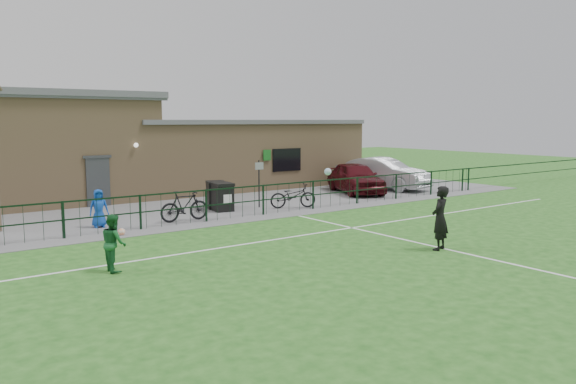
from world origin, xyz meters
TOP-DOWN VIEW (x-y plane):
  - ground at (0.00, 0.00)m, footprint 90.00×90.00m
  - paving_strip at (0.00, 13.50)m, footprint 34.00×13.00m
  - pitch_line_touch at (0.00, 7.80)m, footprint 28.00×0.10m
  - pitch_line_mid at (0.00, 4.00)m, footprint 28.00×0.10m
  - pitch_line_perp at (2.00, 0.00)m, footprint 0.10×16.00m
  - perimeter_fence at (0.00, 8.00)m, footprint 28.00×0.10m
  - wheelie_bin_left at (0.16, 9.72)m, footprint 0.80×0.88m
  - wheelie_bin_right at (0.28, 10.49)m, footprint 0.92×0.98m
  - sign_post at (1.89, 9.65)m, footprint 0.07×0.07m
  - car_maroon at (8.46, 10.74)m, footprint 3.41×4.93m
  - car_silver at (10.78, 11.08)m, footprint 2.91×5.34m
  - bicycle_d at (-2.12, 8.52)m, footprint 1.88×0.57m
  - bicycle_e at (2.95, 8.67)m, footprint 2.05×1.38m
  - spectator_child at (-5.02, 9.18)m, footprint 0.69×0.49m
  - goalkeeper_kick at (1.74, 0.14)m, footprint 2.13×3.46m
  - outfield_player at (-6.52, 3.35)m, footprint 0.58×0.72m
  - ball_ground at (-4.87, 7.43)m, footprint 0.24×0.24m
  - clubhouse at (-0.88, 16.50)m, footprint 24.25×5.40m

SIDE VIEW (x-z plane):
  - ground at x=0.00m, z-range 0.00..0.00m
  - pitch_line_touch at x=0.00m, z-range 0.00..0.01m
  - pitch_line_mid at x=0.00m, z-range 0.00..0.01m
  - pitch_line_perp at x=2.00m, z-range 0.00..0.01m
  - paving_strip at x=0.00m, z-range 0.00..0.02m
  - ball_ground at x=-4.87m, z-range 0.00..0.24m
  - bicycle_e at x=2.95m, z-range 0.02..1.04m
  - wheelie_bin_right at x=0.28m, z-range 0.02..1.08m
  - wheelie_bin_left at x=0.16m, z-range 0.02..1.08m
  - bicycle_d at x=-2.12m, z-range 0.02..1.15m
  - perimeter_fence at x=0.00m, z-range 0.00..1.20m
  - spectator_child at x=-5.02m, z-range 0.02..1.34m
  - outfield_player at x=-6.52m, z-range 0.00..1.42m
  - car_maroon at x=8.46m, z-range 0.02..1.58m
  - car_silver at x=10.78m, z-range 0.02..1.69m
  - goalkeeper_kick at x=1.74m, z-range -0.17..2.06m
  - sign_post at x=1.89m, z-range 0.02..2.02m
  - clubhouse at x=-0.88m, z-range -0.26..4.70m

